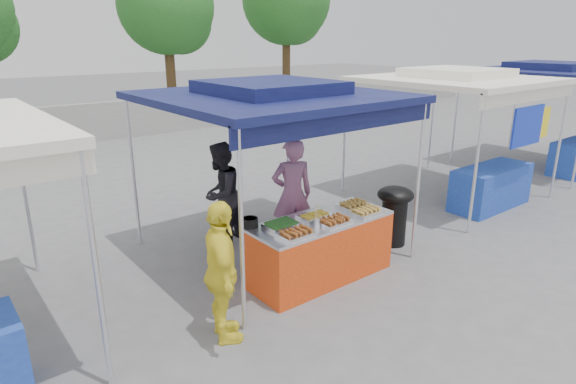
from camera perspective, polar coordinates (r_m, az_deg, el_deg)
ground_plane at (r=6.80m, az=3.19°, el=-9.68°), size 80.00×80.00×0.00m
back_wall at (r=16.20m, az=-23.71°, el=7.37°), size 40.00×0.25×1.20m
main_canopy at (r=6.83m, az=-1.96°, el=11.36°), size 3.20×3.20×2.57m
neighbor_stall_right at (r=10.04m, az=20.87°, el=7.89°), size 3.20×3.20×2.57m
neighbor_stall_far at (r=13.61m, az=29.80°, el=9.06°), size 3.20×3.20×2.57m
tree_2 at (r=19.22m, az=-13.89°, el=20.19°), size 3.53×3.47×5.96m
tree_3 at (r=22.70m, az=0.02°, el=21.42°), size 3.86×3.86×6.63m
vendor_table at (r=6.55m, az=3.83°, el=-6.69°), size 2.00×0.80×0.85m
food_tray_fl at (r=5.82m, az=0.91°, el=-4.97°), size 0.42×0.30×0.07m
food_tray_fm at (r=6.23m, az=5.49°, el=-3.49°), size 0.42×0.30×0.07m
food_tray_fr at (r=6.62m, az=9.23°, el=-2.32°), size 0.42×0.30×0.07m
food_tray_bl at (r=6.10m, az=-0.80°, el=-3.88°), size 0.42×0.30×0.07m
food_tray_bm at (r=6.40m, az=3.18°, el=-2.83°), size 0.42×0.30×0.07m
food_tray_br at (r=6.85m, az=7.73°, el=-1.54°), size 0.42×0.30×0.07m
cooking_pot at (r=6.11m, az=-4.52°, el=-3.62°), size 0.21×0.21×0.12m
skewer_cup at (r=6.09m, az=3.41°, el=-3.74°), size 0.09×0.09×0.11m
wok_burner at (r=7.70m, az=12.51°, el=-2.13°), size 0.57×0.57×0.95m
crate_left at (r=6.97m, az=-2.84°, el=-7.59°), size 0.49×0.34×0.30m
crate_right at (r=7.19m, az=1.90°, el=-6.83°), size 0.46×0.32×0.28m
crate_stacked at (r=7.08m, az=1.93°, el=-4.84°), size 0.45×0.31×0.27m
vendor_woman at (r=7.29m, az=0.50°, el=-0.31°), size 0.75×0.64×1.74m
helper_man at (r=7.55m, az=-7.98°, el=-0.25°), size 1.00×0.96×1.63m
customer_person at (r=5.15m, az=-7.85°, el=-9.52°), size 0.69×1.00×1.58m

